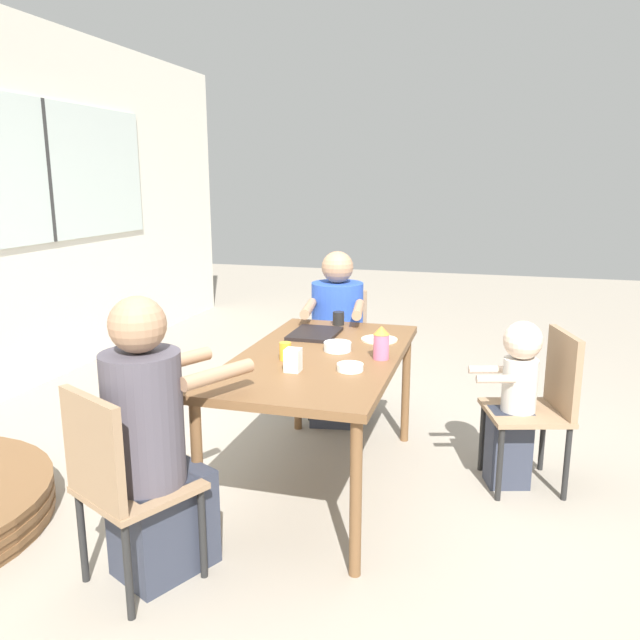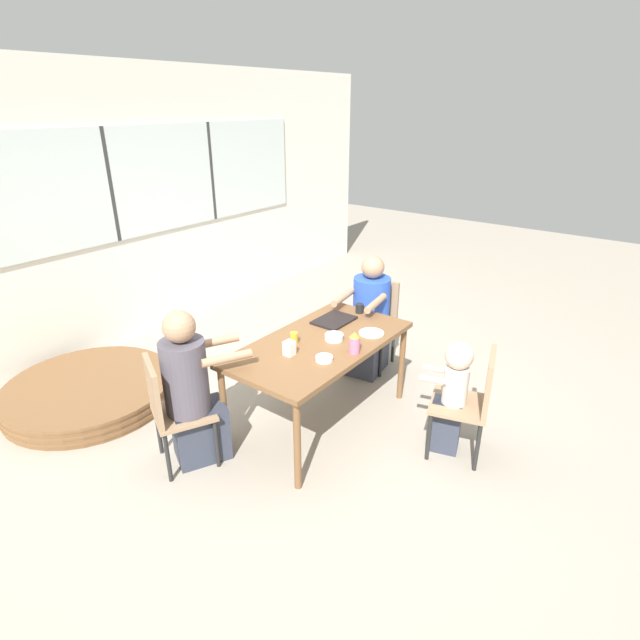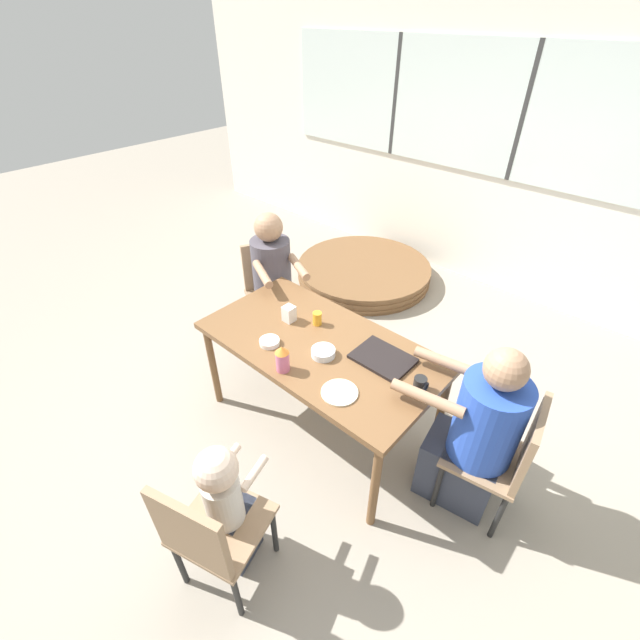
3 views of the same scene
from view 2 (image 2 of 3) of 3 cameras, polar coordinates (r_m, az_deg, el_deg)
ground_plane at (r=4.22m, az=-0.00°, el=-11.40°), size 16.00×16.00×0.00m
wall_back_with_windows at (r=5.54m, az=-22.66°, el=11.51°), size 8.40×0.08×2.80m
dining_table at (r=3.87m, az=-0.00°, el=-3.33°), size 1.52×0.80×0.73m
chair_for_woman_green_shirt at (r=3.65m, az=-16.87°, el=-9.31°), size 0.53×0.53×0.84m
chair_for_man_blue_shirt at (r=4.91m, az=6.39°, el=0.45°), size 0.46×0.46×0.84m
chair_for_toddler at (r=3.76m, az=17.14°, el=-8.36°), size 0.50×0.50×0.84m
person_woman_green_shirt at (r=3.65m, az=-14.42°, el=-8.26°), size 0.64×0.52×1.18m
person_man_blue_shirt at (r=4.76m, az=5.64°, el=-0.15°), size 0.68×0.44×1.14m
person_toddler at (r=3.78m, az=14.78°, el=-8.45°), size 0.27×0.37×0.90m
food_tray_dark at (r=4.18m, az=1.61°, el=-0.03°), size 0.34×0.26×0.02m
coffee_mug at (r=4.36m, az=4.57°, el=1.36°), size 0.08×0.07×0.08m
sippy_cup at (r=3.64m, az=3.97°, el=-2.56°), size 0.08×0.08×0.17m
juice_glass at (r=3.80m, az=-2.99°, el=-2.08°), size 0.06×0.06×0.09m
milk_carton_small at (r=3.62m, az=-3.52°, el=-3.24°), size 0.07×0.07×0.11m
bowl_white_shallow at (r=3.56m, az=0.49°, el=-4.42°), size 0.12×0.12×0.03m
bowl_cereal at (r=3.86m, az=1.62°, el=-1.96°), size 0.14×0.14×0.05m
plate_tortillas at (r=3.99m, az=5.90°, el=-1.49°), size 0.20×0.20×0.01m
folded_table_stack at (r=4.86m, az=-24.84°, el=-7.44°), size 1.42×1.42×0.18m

